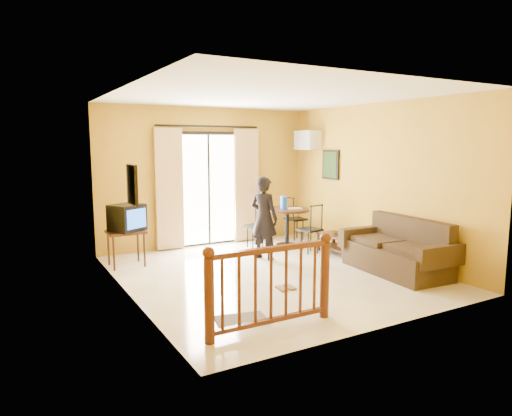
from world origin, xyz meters
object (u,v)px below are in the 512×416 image
sofa (399,252)px  standing_person (264,218)px  television (127,218)px  dining_table (287,216)px  coffee_table (338,241)px

sofa → standing_person: 2.38m
television → dining_table: size_ratio=0.71×
standing_person → television: bearing=47.4°
sofa → television: bearing=149.6°
television → coffee_table: (3.72, -1.05, -0.60)m
coffee_table → sofa: sofa is taller
dining_table → television: bearing=179.5°
television → dining_table: television is taller
television → sofa: (3.73, -2.55, -0.51)m
dining_table → standing_person: size_ratio=0.61×
dining_table → coffee_table: size_ratio=1.14×
dining_table → sofa: 2.59m
television → dining_table: (3.22, -0.03, -0.23)m
dining_table → coffee_table: dining_table is taller
standing_person → coffee_table: bearing=-127.5°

